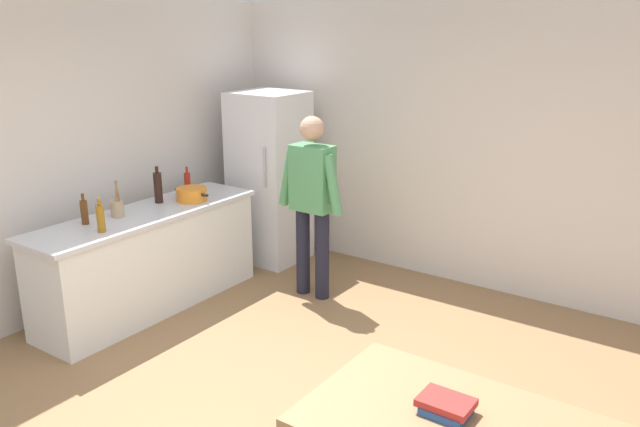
# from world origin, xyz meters

# --- Properties ---
(ground_plane) EXTENTS (14.00, 14.00, 0.00)m
(ground_plane) POSITION_xyz_m (0.00, 0.00, 0.00)
(ground_plane) COLOR #936D47
(wall_back) EXTENTS (6.40, 0.12, 2.70)m
(wall_back) POSITION_xyz_m (0.00, 3.00, 1.35)
(wall_back) COLOR silver
(wall_back) RESTS_ON ground_plane
(wall_left) EXTENTS (0.12, 5.60, 2.70)m
(wall_left) POSITION_xyz_m (-2.60, 0.20, 1.35)
(wall_left) COLOR silver
(wall_left) RESTS_ON ground_plane
(kitchen_counter) EXTENTS (0.64, 2.20, 0.90)m
(kitchen_counter) POSITION_xyz_m (-2.00, 0.80, 0.45)
(kitchen_counter) COLOR white
(kitchen_counter) RESTS_ON ground_plane
(refrigerator) EXTENTS (0.70, 0.67, 1.80)m
(refrigerator) POSITION_xyz_m (-1.90, 2.40, 0.90)
(refrigerator) COLOR white
(refrigerator) RESTS_ON ground_plane
(person) EXTENTS (0.70, 0.22, 1.70)m
(person) POSITION_xyz_m (-0.95, 1.85, 0.98)
(person) COLOR #1E1E2D
(person) RESTS_ON ground_plane
(cooking_pot) EXTENTS (0.40, 0.28, 0.12)m
(cooking_pot) POSITION_xyz_m (-1.93, 1.30, 0.96)
(cooking_pot) COLOR orange
(cooking_pot) RESTS_ON kitchen_counter
(utensil_jar) EXTENTS (0.11, 0.11, 0.32)m
(utensil_jar) POSITION_xyz_m (-2.08, 0.58, 0.98)
(utensil_jar) COLOR tan
(utensil_jar) RESTS_ON kitchen_counter
(bottle_sauce_red) EXTENTS (0.06, 0.06, 0.24)m
(bottle_sauce_red) POSITION_xyz_m (-2.21, 1.52, 1.00)
(bottle_sauce_red) COLOR #B22319
(bottle_sauce_red) RESTS_ON kitchen_counter
(bottle_beer_brown) EXTENTS (0.06, 0.06, 0.26)m
(bottle_beer_brown) POSITION_xyz_m (-2.13, 0.29, 1.01)
(bottle_beer_brown) COLOR #5B3314
(bottle_beer_brown) RESTS_ON kitchen_counter
(bottle_oil_amber) EXTENTS (0.06, 0.06, 0.28)m
(bottle_oil_amber) POSITION_xyz_m (-1.85, 0.24, 1.02)
(bottle_oil_amber) COLOR #996619
(bottle_oil_amber) RESTS_ON kitchen_counter
(bottle_wine_dark) EXTENTS (0.08, 0.08, 0.34)m
(bottle_wine_dark) POSITION_xyz_m (-2.13, 1.08, 1.05)
(bottle_wine_dark) COLOR black
(bottle_wine_dark) RESTS_ON kitchen_counter
(book_stack) EXTENTS (0.25, 0.19, 0.07)m
(book_stack) POSITION_xyz_m (1.33, -0.26, 0.79)
(book_stack) COLOR #284C8E
(book_stack) RESTS_ON dining_table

